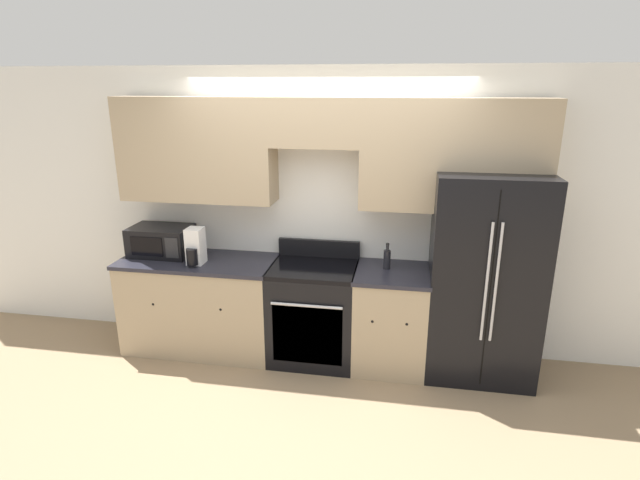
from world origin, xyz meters
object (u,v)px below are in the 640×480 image
at_px(bottle, 387,259).
at_px(refrigerator, 484,277).
at_px(microwave, 161,241).
at_px(oven_range, 314,312).

bearing_deg(bottle, refrigerator, -2.33).
height_order(refrigerator, bottle, refrigerator).
xyz_separation_m(microwave, bottle, (2.11, -0.02, -0.04)).
height_order(oven_range, microwave, microwave).
height_order(oven_range, bottle, bottle).
distance_m(microwave, bottle, 2.11).
relative_size(microwave, bottle, 2.40).
distance_m(oven_range, bottle, 0.84).
relative_size(oven_range, microwave, 1.90).
xyz_separation_m(oven_range, refrigerator, (1.46, 0.03, 0.43)).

